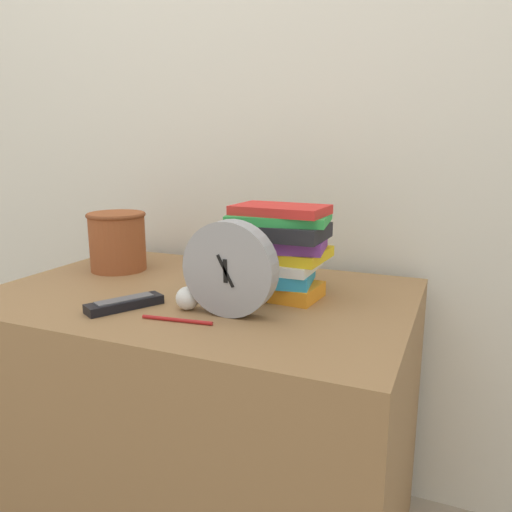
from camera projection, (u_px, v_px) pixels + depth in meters
name	position (u px, v px, depth m)	size (l,w,h in m)	color
wall_back	(263.00, 99.00, 1.50)	(6.00, 0.04, 2.40)	silver
desk	(203.00, 421.00, 1.31)	(1.02, 0.69, 0.71)	olive
desk_clock	(230.00, 269.00, 1.04)	(0.20, 0.05, 0.20)	#99999E
book_stack	(279.00, 248.00, 1.18)	(0.25, 0.21, 0.22)	orange
basket	(117.00, 240.00, 1.43)	(0.17, 0.17, 0.17)	#994C28
tv_remote	(125.00, 304.00, 1.11)	(0.12, 0.17, 0.02)	black
crumpled_paper_ball	(188.00, 298.00, 1.10)	(0.05, 0.05, 0.05)	white
pen	(177.00, 320.00, 1.02)	(0.16, 0.03, 0.01)	#B21E1E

